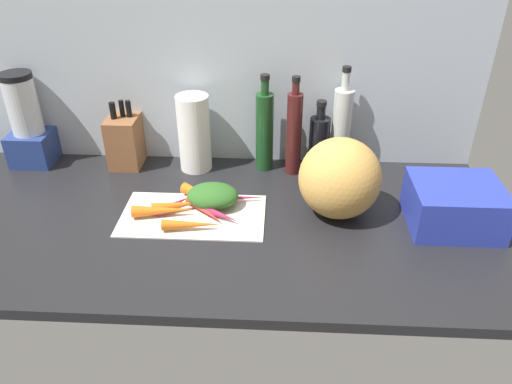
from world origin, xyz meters
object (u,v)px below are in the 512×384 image
object	(u,v)px
carrot_2	(191,225)
bottle_2	(319,142)
carrot_0	(222,215)
carrot_6	(238,198)
carrot_7	(205,211)
carrot_1	(199,193)
paper_towel_roll	(194,133)
winter_squash	(340,178)
blender_appliance	(28,125)
carrot_4	(178,205)
bottle_3	(341,128)
bottle_0	(265,130)
knife_block	(126,140)
bottle_1	(294,132)
carrot_5	(162,210)
dish_rack	(455,206)
carrot_3	(174,204)
cutting_board	(193,216)

from	to	relation	value
carrot_2	bottle_2	xyz separation A→B (cm)	(36.81, 39.06, 7.52)
carrot_0	carrot_6	bearing A→B (deg)	69.48
carrot_0	carrot_7	distance (cm)	5.66
carrot_0	bottle_2	xyz separation A→B (cm)	(29.03, 33.57, 7.85)
carrot_1	paper_towel_roll	world-z (taller)	paper_towel_roll
winter_squash	blender_appliance	xyz separation A→B (cm)	(-102.25, 27.21, 1.93)
carrot_4	carrot_6	bearing A→B (deg)	20.00
bottle_2	bottle_3	distance (cm)	8.49
carrot_6	bottle_0	distance (cm)	27.02
knife_block	blender_appliance	xyz separation A→B (cm)	(-32.63, -0.52, 4.85)
bottle_3	carrot_1	bearing A→B (deg)	-151.79
bottle_0	bottle_1	size ratio (longest dim) A/B	0.99
bottle_3	bottle_1	bearing A→B (deg)	-165.65
carrot_2	carrot_1	bearing A→B (deg)	91.64
winter_squash	carrot_5	bearing A→B (deg)	-174.11
knife_block	bottle_1	bearing A→B (deg)	-3.20
knife_block	bottle_3	bearing A→B (deg)	0.64
dish_rack	winter_squash	bearing A→B (deg)	172.52
carrot_4	bottle_0	distance (cm)	39.71
carrot_2	winter_squash	distance (cm)	43.62
carrot_0	knife_block	world-z (taller)	knife_block
carrot_7	dish_rack	distance (cm)	70.55
carrot_6	dish_rack	size ratio (longest dim) A/B	0.69
paper_towel_roll	dish_rack	bearing A→B (deg)	-21.11
carrot_2	dish_rack	world-z (taller)	dish_rack
bottle_0	paper_towel_roll	bearing A→B (deg)	-176.75
carrot_4	carrot_5	size ratio (longest dim) A/B	0.86
carrot_1	knife_block	world-z (taller)	knife_block
blender_appliance	carrot_1	bearing A→B (deg)	-20.27
winter_squash	bottle_3	size ratio (longest dim) A/B	0.67
winter_squash	carrot_6	bearing A→B (deg)	172.28
carrot_1	carrot_3	world-z (taller)	carrot_1
blender_appliance	bottle_1	world-z (taller)	bottle_1
carrot_3	carrot_7	world-z (taller)	same
carrot_2	bottle_0	world-z (taller)	bottle_0
cutting_board	carrot_4	bearing A→B (deg)	156.59
knife_block	bottle_1	xyz separation A→B (cm)	(56.88, -3.18, 5.62)
bottle_2	carrot_7	bearing A→B (deg)	-137.46
winter_squash	blender_appliance	bearing A→B (deg)	165.10
carrot_2	paper_towel_roll	size ratio (longest dim) A/B	0.63
carrot_4	bottle_3	distance (cm)	59.46
cutting_board	bottle_2	distance (cm)	50.30
carrot_1	bottle_2	xyz separation A→B (cm)	(37.27, 22.85, 7.30)
carrot_3	carrot_2	bearing A→B (deg)	-56.24
carrot_4	bottle_3	bearing A→B (deg)	31.88
bottle_3	carrot_6	bearing A→B (deg)	-142.82
dish_rack	cutting_board	bearing A→B (deg)	-179.95
bottle_3	paper_towel_roll	bearing A→B (deg)	-176.69
carrot_3	bottle_0	distance (cm)	39.82
carrot_7	blender_appliance	size ratio (longest dim) A/B	0.49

